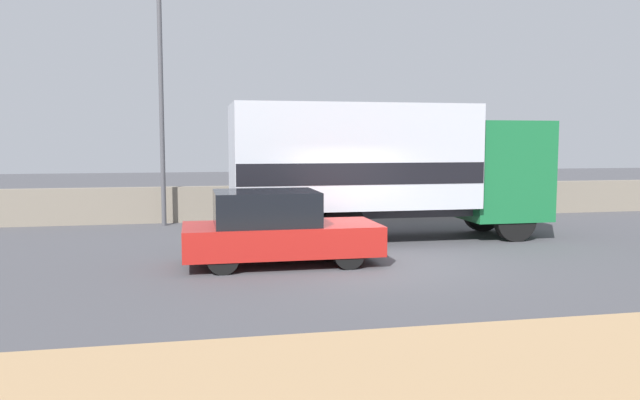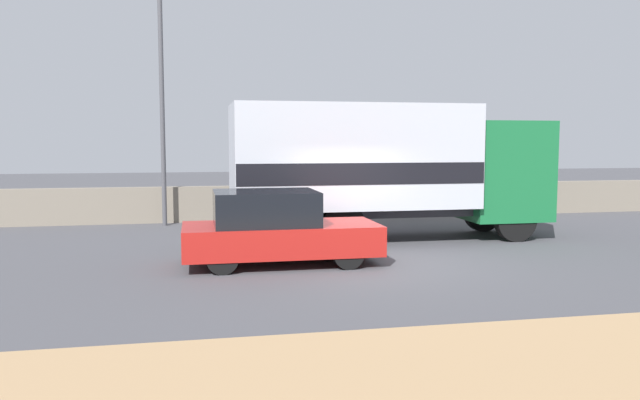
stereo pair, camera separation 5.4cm
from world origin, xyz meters
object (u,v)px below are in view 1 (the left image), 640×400
box_truck (382,164)px  pedestrian (528,194)px  car_hatchback (276,229)px  street_lamp (161,73)px

box_truck → pedestrian: size_ratio=4.75×
car_hatchback → street_lamp: bearing=111.0°
box_truck → car_hatchback: size_ratio=2.03×
street_lamp → box_truck: (5.66, -3.94, -2.62)m
street_lamp → car_hatchback: 8.07m
box_truck → pedestrian: (5.54, 2.35, -1.07)m
street_lamp → pedestrian: street_lamp is taller
street_lamp → pedestrian: size_ratio=4.65×
pedestrian → box_truck: bearing=-157.0°
street_lamp → car_hatchback: street_lamp is taller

